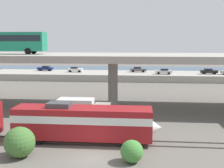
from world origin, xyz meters
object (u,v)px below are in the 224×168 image
at_px(transit_bus_on_overpass, 8,41).
at_px(parked_car_0, 45,68).
at_px(train_locomotive, 89,122).
at_px(service_truck_west, 83,109).
at_px(parked_car_1, 164,71).
at_px(parked_car_2, 138,69).
at_px(parked_car_4, 209,71).
at_px(parked_car_3, 75,69).

xyz_separation_m(transit_bus_on_overpass, parked_car_0, (-6.84, 38.62, -7.95)).
distance_m(transit_bus_on_overpass, parked_car_0, 40.02).
distance_m(train_locomotive, service_truck_west, 7.92).
bearing_deg(parked_car_1, service_truck_west, 71.29).
relative_size(parked_car_2, parked_car_4, 1.05).
height_order(parked_car_0, parked_car_4, same).
height_order(service_truck_west, parked_car_1, parked_car_1).
height_order(transit_bus_on_overpass, parked_car_0, transit_bus_on_overpass).
bearing_deg(parked_car_2, parked_car_0, 177.95).
height_order(parked_car_2, parked_car_3, same).
bearing_deg(transit_bus_on_overpass, parked_car_3, 85.78).
relative_size(train_locomotive, parked_car_4, 3.53).
height_order(transit_bus_on_overpass, parked_car_1, transit_bus_on_overpass).
bearing_deg(transit_bus_on_overpass, parked_car_4, 41.29).
relative_size(train_locomotive, parked_car_3, 3.69).
distance_m(parked_car_0, parked_car_3, 9.89).
height_order(transit_bus_on_overpass, service_truck_west, transit_bus_on_overpass).
distance_m(train_locomotive, parked_car_0, 58.41).
height_order(train_locomotive, transit_bus_on_overpass, transit_bus_on_overpass).
xyz_separation_m(parked_car_0, parked_car_1, (33.92, -5.73, -0.00)).
bearing_deg(parked_car_3, parked_car_1, -6.76).
relative_size(transit_bus_on_overpass, parked_car_1, 2.77).
bearing_deg(transit_bus_on_overpass, parked_car_0, 100.04).
bearing_deg(transit_bus_on_overpass, parked_car_1, 50.53).
height_order(transit_bus_on_overpass, parked_car_3, transit_bus_on_overpass).
bearing_deg(service_truck_west, parked_car_1, 71.29).
bearing_deg(parked_car_0, service_truck_west, 113.50).
relative_size(parked_car_3, parked_car_4, 0.96).
bearing_deg(service_truck_west, train_locomotive, -73.74).
bearing_deg(parked_car_3, transit_bus_on_overpass, -94.22).
height_order(service_truck_west, parked_car_4, parked_car_4).
relative_size(service_truck_west, parked_car_4, 1.57).
relative_size(transit_bus_on_overpass, parked_car_3, 2.89).
bearing_deg(parked_car_1, parked_car_3, -6.76).
bearing_deg(parked_car_2, parked_car_4, -10.17).
relative_size(parked_car_0, parked_car_3, 1.06).
height_order(train_locomotive, service_truck_west, train_locomotive).
bearing_deg(parked_car_3, service_truck_west, -76.21).
bearing_deg(parked_car_0, parked_car_1, 170.41).
bearing_deg(train_locomotive, parked_car_4, 64.65).
relative_size(service_truck_west, parked_car_2, 1.48).
xyz_separation_m(parked_car_0, parked_car_4, (45.88, -4.33, -0.00)).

